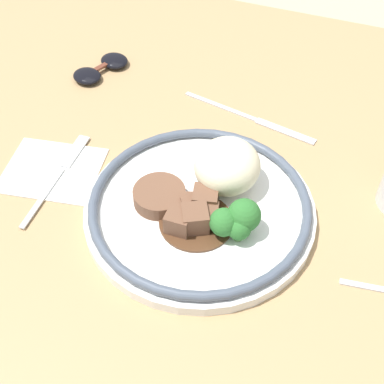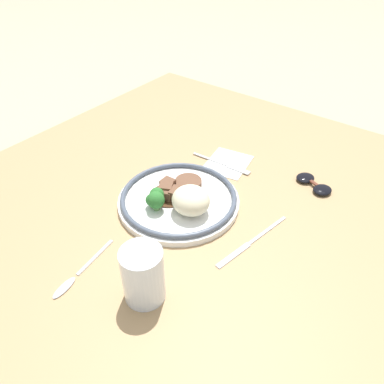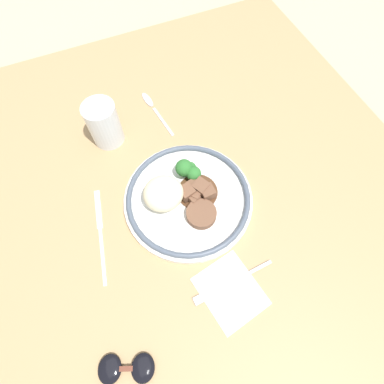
# 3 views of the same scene
# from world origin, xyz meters

# --- Properties ---
(ground_plane) EXTENTS (8.00, 8.00, 0.00)m
(ground_plane) POSITION_xyz_m (0.00, 0.00, 0.00)
(ground_plane) COLOR tan
(dining_table) EXTENTS (1.23, 1.08, 0.04)m
(dining_table) POSITION_xyz_m (0.00, 0.00, 0.02)
(dining_table) COLOR tan
(dining_table) RESTS_ON ground
(napkin) EXTENTS (0.14, 0.13, 0.00)m
(napkin) POSITION_xyz_m (-0.20, 0.01, 0.04)
(napkin) COLOR silver
(napkin) RESTS_ON dining_table
(plate) EXTENTS (0.28, 0.28, 0.08)m
(plate) POSITION_xyz_m (0.01, 0.01, 0.06)
(plate) COLOR white
(plate) RESTS_ON dining_table
(fork) EXTENTS (0.02, 0.18, 0.00)m
(fork) POSITION_xyz_m (-0.19, 0.01, 0.04)
(fork) COLOR silver
(fork) RESTS_ON napkin
(knife) EXTENTS (0.21, 0.05, 0.00)m
(knife) POSITION_xyz_m (0.02, 0.21, 0.04)
(knife) COLOR silver
(knife) RESTS_ON dining_table
(sunglasses) EXTENTS (0.08, 0.11, 0.01)m
(sunglasses) POSITION_xyz_m (-0.24, 0.24, 0.05)
(sunglasses) COLOR black
(sunglasses) RESTS_ON dining_table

